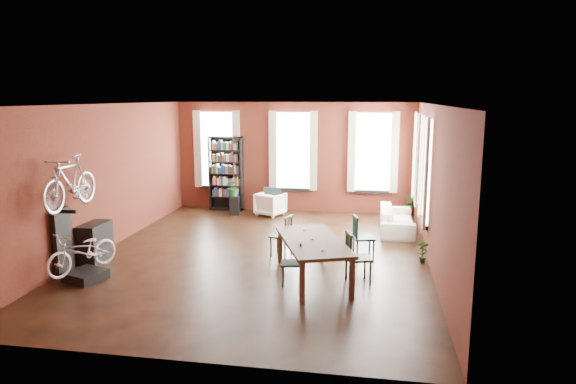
% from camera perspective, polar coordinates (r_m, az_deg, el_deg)
% --- Properties ---
extents(room, '(9.00, 9.04, 3.22)m').
position_cam_1_polar(room, '(11.17, -1.26, 4.30)').
color(room, black).
rests_on(room, ground).
extents(dining_table, '(1.74, 2.45, 0.76)m').
position_cam_1_polar(dining_table, '(9.58, 2.75, -7.52)').
color(dining_table, brown).
rests_on(dining_table, ground).
extents(dining_chair_a, '(0.43, 0.43, 0.82)m').
position_cam_1_polar(dining_chair_a, '(9.30, 0.39, -7.89)').
color(dining_chair_a, '#173331').
rests_on(dining_chair_a, ground).
extents(dining_chair_b, '(0.49, 0.49, 0.88)m').
position_cam_1_polar(dining_chair_b, '(10.95, -0.77, -4.88)').
color(dining_chair_b, black).
rests_on(dining_chair_b, ground).
extents(dining_chair_c, '(0.55, 0.55, 0.95)m').
position_cam_1_polar(dining_chair_c, '(9.46, 7.83, -7.26)').
color(dining_chair_c, black).
rests_on(dining_chair_c, ground).
extents(dining_chair_d, '(0.52, 0.52, 0.92)m').
position_cam_1_polar(dining_chair_d, '(10.84, 8.40, -5.03)').
color(dining_chair_d, '#173433').
rests_on(dining_chair_d, ground).
extents(bookshelf, '(1.00, 0.32, 2.20)m').
position_cam_1_polar(bookshelf, '(15.38, -6.89, 2.06)').
color(bookshelf, black).
rests_on(bookshelf, ground).
extents(white_armchair, '(0.90, 0.88, 0.72)m').
position_cam_1_polar(white_armchair, '(14.66, -1.97, -1.23)').
color(white_armchair, white).
rests_on(white_armchair, ground).
extents(cream_sofa, '(0.61, 2.08, 0.81)m').
position_cam_1_polar(cream_sofa, '(13.23, 12.01, -2.55)').
color(cream_sofa, beige).
rests_on(cream_sofa, ground).
extents(striped_rug, '(1.19, 1.58, 0.01)m').
position_cam_1_polar(striped_rug, '(12.78, 0.62, -4.63)').
color(striped_rug, black).
rests_on(striped_rug, ground).
extents(bike_trainer, '(0.77, 0.77, 0.18)m').
position_cam_1_polar(bike_trainer, '(10.32, -21.57, -8.64)').
color(bike_trainer, black).
rests_on(bike_trainer, ground).
extents(bike_wall_rack, '(0.16, 0.60, 1.30)m').
position_cam_1_polar(bike_wall_rack, '(10.60, -23.73, -5.13)').
color(bike_wall_rack, black).
rests_on(bike_wall_rack, ground).
extents(console_table, '(0.40, 0.80, 0.80)m').
position_cam_1_polar(console_table, '(11.33, -20.64, -5.24)').
color(console_table, black).
rests_on(console_table, ground).
extents(plant_stand, '(0.31, 0.31, 0.54)m').
position_cam_1_polar(plant_stand, '(14.82, -5.95, -1.51)').
color(plant_stand, black).
rests_on(plant_stand, ground).
extents(plant_by_sofa, '(0.64, 0.80, 0.31)m').
position_cam_1_polar(plant_by_sofa, '(14.96, 13.33, -2.07)').
color(plant_by_sofa, '#275722').
rests_on(plant_by_sofa, ground).
extents(plant_small, '(0.30, 0.49, 0.17)m').
position_cam_1_polar(plant_small, '(10.93, 14.67, -7.20)').
color(plant_small, '#2C4F1F').
rests_on(plant_small, ground).
extents(bicycle_floor, '(0.76, 0.90, 1.46)m').
position_cam_1_polar(bicycle_floor, '(10.09, -21.99, -4.24)').
color(bicycle_floor, silver).
rests_on(bicycle_floor, bike_trainer).
extents(bicycle_hung, '(0.47, 1.00, 1.66)m').
position_cam_1_polar(bicycle_hung, '(10.18, -23.16, 2.82)').
color(bicycle_hung, '#A5A8AD').
rests_on(bicycle_hung, bike_wall_rack).
extents(plant_on_stand, '(0.64, 0.67, 0.41)m').
position_cam_1_polar(plant_on_stand, '(14.77, -6.02, 0.32)').
color(plant_on_stand, '#295522').
rests_on(plant_on_stand, plant_stand).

